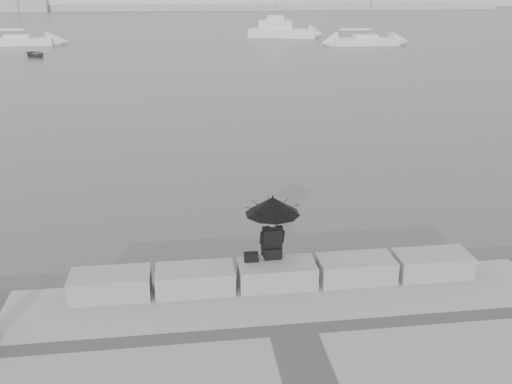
{
  "coord_description": "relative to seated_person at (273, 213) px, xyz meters",
  "views": [
    {
      "loc": [
        -1.84,
        -10.88,
        6.41
      ],
      "look_at": [
        0.02,
        3.0,
        1.33
      ],
      "focal_mm": 40.0,
      "sensor_mm": 36.0,
      "label": 1
    }
  ],
  "objects": [
    {
      "name": "dinghy",
      "position": [
        -15.34,
        47.5,
        -1.74
      ],
      "size": [
        3.28,
        2.81,
        0.52
      ],
      "primitive_type": "imported",
      "rotation": [
        0.0,
        0.0,
        0.6
      ],
      "color": "slate",
      "rests_on": "ground"
    },
    {
      "name": "sailboat_right",
      "position": [
        19.44,
        54.07,
        -1.48
      ],
      "size": [
        7.53,
        2.48,
        12.9
      ],
      "rotation": [
        0.0,
        0.0,
        0.01
      ],
      "color": "white",
      "rests_on": "ground"
    },
    {
      "name": "stone_block_centre",
      "position": [
        0.05,
        -0.32,
        -1.25
      ],
      "size": [
        1.6,
        0.8,
        0.5
      ],
      "primitive_type": "cube",
      "color": "gray",
      "rests_on": "promenade"
    },
    {
      "name": "distant_landmass",
      "position": [
        -8.09,
        154.64,
        -1.1
      ],
      "size": [
        180.0,
        8.0,
        2.8
      ],
      "color": "#A2A5A8",
      "rests_on": "ground"
    },
    {
      "name": "seated_person",
      "position": [
        0.0,
        0.0,
        0.0
      ],
      "size": [
        1.15,
        1.15,
        1.39
      ],
      "rotation": [
        0.0,
        0.0,
        0.03
      ],
      "color": "black",
      "rests_on": "stone_block_centre"
    },
    {
      "name": "motor_cruiser",
      "position": [
        12.02,
        65.6,
        -1.11
      ],
      "size": [
        9.2,
        5.62,
        4.5
      ],
      "rotation": [
        0.0,
        0.0,
        -0.35
      ],
      "color": "white",
      "rests_on": "ground"
    },
    {
      "name": "bag",
      "position": [
        -0.46,
        -0.14,
        -0.91
      ],
      "size": [
        0.29,
        0.17,
        0.19
      ],
      "primitive_type": "cube",
      "color": "black",
      "rests_on": "stone_block_centre"
    },
    {
      "name": "ground",
      "position": [
        0.05,
        0.13,
        -2.0
      ],
      "size": [
        360.0,
        360.0,
        0.0
      ],
      "primitive_type": "plane",
      "color": "#474A4C",
      "rests_on": "ground"
    },
    {
      "name": "stone_block_far_right",
      "position": [
        3.45,
        -0.32,
        -1.25
      ],
      "size": [
        1.6,
        0.8,
        0.5
      ],
      "primitive_type": "cube",
      "color": "gray",
      "rests_on": "promenade"
    },
    {
      "name": "stone_block_left",
      "position": [
        -1.65,
        -0.32,
        -1.25
      ],
      "size": [
        1.6,
        0.8,
        0.5
      ],
      "primitive_type": "cube",
      "color": "gray",
      "rests_on": "promenade"
    },
    {
      "name": "stone_block_far_left",
      "position": [
        -3.35,
        -0.32,
        -1.25
      ],
      "size": [
        1.6,
        0.8,
        0.5
      ],
      "primitive_type": "cube",
      "color": "gray",
      "rests_on": "promenade"
    },
    {
      "name": "sailboat_left",
      "position": [
        -19.8,
        59.32,
        -1.48
      ],
      "size": [
        7.97,
        2.58,
        12.9
      ],
      "rotation": [
        0.0,
        0.0,
        -0.02
      ],
      "color": "white",
      "rests_on": "ground"
    },
    {
      "name": "stone_block_right",
      "position": [
        1.75,
        -0.32,
        -1.25
      ],
      "size": [
        1.6,
        0.8,
        0.5
      ],
      "primitive_type": "cube",
      "color": "gray",
      "rests_on": "promenade"
    }
  ]
}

